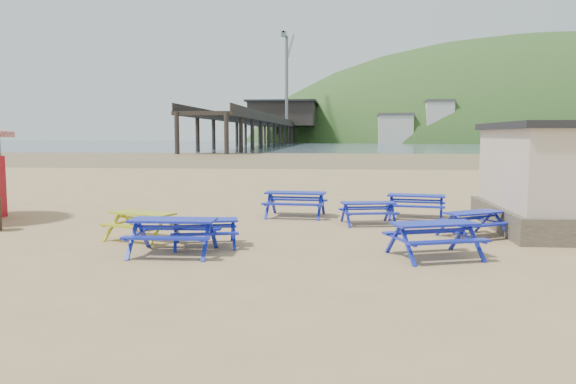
# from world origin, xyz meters

# --- Properties ---
(ground) EXTENTS (400.00, 400.00, 0.00)m
(ground) POSITION_xyz_m (0.00, 0.00, 0.00)
(ground) COLOR tan
(ground) RESTS_ON ground
(wet_sand) EXTENTS (400.00, 400.00, 0.00)m
(wet_sand) POSITION_xyz_m (0.00, 55.00, 0.00)
(wet_sand) COLOR olive
(wet_sand) RESTS_ON ground
(sea) EXTENTS (400.00, 400.00, 0.00)m
(sea) POSITION_xyz_m (0.00, 170.00, 0.01)
(sea) COLOR #465864
(sea) RESTS_ON ground
(picnic_table_blue_a) EXTENTS (2.17, 1.81, 0.85)m
(picnic_table_blue_a) POSITION_xyz_m (0.80, 3.00, 0.43)
(picnic_table_blue_a) COLOR #1000B3
(picnic_table_blue_a) RESTS_ON ground
(picnic_table_blue_b) EXTENTS (2.12, 1.82, 0.79)m
(picnic_table_blue_b) POSITION_xyz_m (4.86, 3.05, 0.40)
(picnic_table_blue_b) COLOR #1000B3
(picnic_table_blue_b) RESTS_ON ground
(picnic_table_blue_c) EXTENTS (1.87, 1.62, 0.69)m
(picnic_table_blue_c) POSITION_xyz_m (3.20, 1.60, 0.35)
(picnic_table_blue_c) COLOR #1000B3
(picnic_table_blue_c) RESTS_ON ground
(picnic_table_blue_d) EXTENTS (2.02, 1.64, 0.83)m
(picnic_table_blue_d) POSITION_xyz_m (-1.57, -3.30, 0.42)
(picnic_table_blue_d) COLOR #1000B3
(picnic_table_blue_d) RESTS_ON ground
(picnic_table_blue_e) EXTENTS (2.31, 2.07, 0.80)m
(picnic_table_blue_e) POSITION_xyz_m (4.47, -3.11, 0.40)
(picnic_table_blue_e) COLOR #1000B3
(picnic_table_blue_e) RESTS_ON ground
(picnic_table_blue_f) EXTENTS (2.13, 2.02, 0.70)m
(picnic_table_blue_f) POSITION_xyz_m (5.96, -0.39, 0.35)
(picnic_table_blue_f) COLOR #1000B3
(picnic_table_blue_f) RESTS_ON ground
(picnic_table_yellow) EXTENTS (2.14, 1.94, 0.73)m
(picnic_table_yellow) POSITION_xyz_m (-2.91, -1.61, 0.37)
(picnic_table_yellow) COLOR #9EA916
(picnic_table_yellow) RESTS_ON ground
(pier) EXTENTS (24.00, 220.00, 39.29)m
(pier) POSITION_xyz_m (-17.99, 178.23, 5.46)
(pier) COLOR black
(pier) RESTS_ON ground
(headland_town) EXTENTS (264.00, 144.00, 108.00)m
(headland_town) POSITION_xyz_m (90.00, 229.68, -9.91)
(headland_town) COLOR #2D4C1E
(headland_town) RESTS_ON ground
(picnic_table_blue_g) EXTENTS (1.90, 1.67, 0.69)m
(picnic_table_blue_g) POSITION_xyz_m (-1.05, -2.35, 0.34)
(picnic_table_blue_g) COLOR #1000B3
(picnic_table_blue_g) RESTS_ON ground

